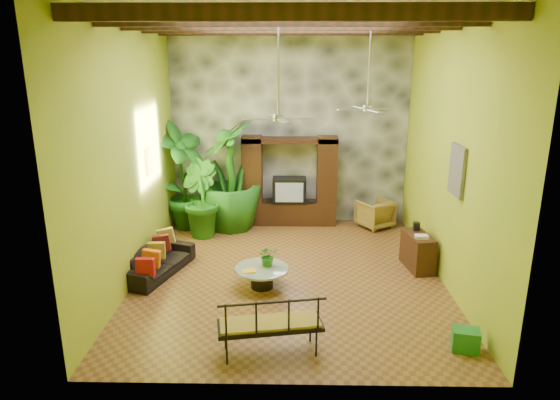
{
  "coord_description": "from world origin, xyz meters",
  "views": [
    {
      "loc": [
        0.0,
        -9.24,
        4.29
      ],
      "look_at": [
        -0.18,
        0.2,
        1.5
      ],
      "focal_mm": 32.0,
      "sensor_mm": 36.0,
      "label": 1
    }
  ],
  "objects_px": {
    "sofa": "(157,261)",
    "wicker_armchair": "(375,214)",
    "side_console": "(418,251)",
    "coffee_table": "(262,275)",
    "tall_plant_c": "(230,175)",
    "green_bin": "(465,340)",
    "entertainment_center": "(289,188)",
    "ceiling_fan_front": "(278,106)",
    "tall_plant_b": "(199,199)",
    "tall_plant_a": "(182,177)",
    "ceiling_fan_back": "(368,98)",
    "iron_bench": "(270,323)"
  },
  "relations": [
    {
      "from": "sofa",
      "to": "tall_plant_b",
      "type": "bearing_deg",
      "value": 5.78
    },
    {
      "from": "tall_plant_b",
      "to": "wicker_armchair",
      "type": "bearing_deg",
      "value": 8.99
    },
    {
      "from": "sofa",
      "to": "tall_plant_c",
      "type": "relative_size",
      "value": 0.68
    },
    {
      "from": "ceiling_fan_back",
      "to": "iron_bench",
      "type": "relative_size",
      "value": 1.16
    },
    {
      "from": "tall_plant_a",
      "to": "coffee_table",
      "type": "height_order",
      "value": "tall_plant_a"
    },
    {
      "from": "tall_plant_c",
      "to": "green_bin",
      "type": "bearing_deg",
      "value": -52.67
    },
    {
      "from": "tall_plant_c",
      "to": "green_bin",
      "type": "distance_m",
      "value": 6.92
    },
    {
      "from": "wicker_armchair",
      "to": "iron_bench",
      "type": "bearing_deg",
      "value": 34.48
    },
    {
      "from": "ceiling_fan_front",
      "to": "tall_plant_b",
      "type": "relative_size",
      "value": 1.01
    },
    {
      "from": "tall_plant_c",
      "to": "tall_plant_a",
      "type": "bearing_deg",
      "value": -175.03
    },
    {
      "from": "coffee_table",
      "to": "side_console",
      "type": "relative_size",
      "value": 1.1
    },
    {
      "from": "coffee_table",
      "to": "sofa",
      "type": "bearing_deg",
      "value": 165.0
    },
    {
      "from": "sofa",
      "to": "tall_plant_a",
      "type": "relative_size",
      "value": 0.68
    },
    {
      "from": "iron_bench",
      "to": "green_bin",
      "type": "distance_m",
      "value": 2.95
    },
    {
      "from": "coffee_table",
      "to": "side_console",
      "type": "xyz_separation_m",
      "value": [
        3.16,
        0.95,
        0.11
      ]
    },
    {
      "from": "ceiling_fan_back",
      "to": "sofa",
      "type": "relative_size",
      "value": 1.0
    },
    {
      "from": "tall_plant_a",
      "to": "ceiling_fan_front",
      "type": "bearing_deg",
      "value": -51.56
    },
    {
      "from": "tall_plant_c",
      "to": "iron_bench",
      "type": "height_order",
      "value": "tall_plant_c"
    },
    {
      "from": "entertainment_center",
      "to": "sofa",
      "type": "xyz_separation_m",
      "value": [
        -2.65,
        -3.16,
        -0.69
      ]
    },
    {
      "from": "ceiling_fan_back",
      "to": "coffee_table",
      "type": "xyz_separation_m",
      "value": [
        -2.11,
        -1.79,
        -3.15
      ]
    },
    {
      "from": "ceiling_fan_back",
      "to": "wicker_armchair",
      "type": "distance_m",
      "value": 3.54
    },
    {
      "from": "entertainment_center",
      "to": "ceiling_fan_back",
      "type": "bearing_deg",
      "value": -50.43
    },
    {
      "from": "wicker_armchair",
      "to": "side_console",
      "type": "bearing_deg",
      "value": 67.94
    },
    {
      "from": "ceiling_fan_back",
      "to": "side_console",
      "type": "bearing_deg",
      "value": -38.8
    },
    {
      "from": "green_bin",
      "to": "tall_plant_b",
      "type": "bearing_deg",
      "value": 134.84
    },
    {
      "from": "ceiling_fan_front",
      "to": "tall_plant_b",
      "type": "bearing_deg",
      "value": 126.95
    },
    {
      "from": "entertainment_center",
      "to": "ceiling_fan_front",
      "type": "relative_size",
      "value": 1.29
    },
    {
      "from": "tall_plant_b",
      "to": "green_bin",
      "type": "xyz_separation_m",
      "value": [
        4.82,
        -4.84,
        -0.76
      ]
    },
    {
      "from": "side_console",
      "to": "green_bin",
      "type": "relative_size",
      "value": 2.38
    },
    {
      "from": "tall_plant_b",
      "to": "tall_plant_c",
      "type": "xyz_separation_m",
      "value": [
        0.69,
        0.57,
        0.45
      ]
    },
    {
      "from": "sofa",
      "to": "tall_plant_b",
      "type": "relative_size",
      "value": 1.0
    },
    {
      "from": "iron_bench",
      "to": "side_console",
      "type": "bearing_deg",
      "value": 37.42
    },
    {
      "from": "ceiling_fan_back",
      "to": "wicker_armchair",
      "type": "bearing_deg",
      "value": 70.89
    },
    {
      "from": "side_console",
      "to": "ceiling_fan_front",
      "type": "bearing_deg",
      "value": -173.78
    },
    {
      "from": "entertainment_center",
      "to": "wicker_armchair",
      "type": "xyz_separation_m",
      "value": [
        2.19,
        -0.23,
        -0.61
      ]
    },
    {
      "from": "entertainment_center",
      "to": "tall_plant_c",
      "type": "relative_size",
      "value": 0.88
    },
    {
      "from": "sofa",
      "to": "wicker_armchair",
      "type": "xyz_separation_m",
      "value": [
        4.84,
        2.92,
        0.09
      ]
    },
    {
      "from": "ceiling_fan_back",
      "to": "tall_plant_a",
      "type": "bearing_deg",
      "value": 160.71
    },
    {
      "from": "ceiling_fan_front",
      "to": "ceiling_fan_back",
      "type": "relative_size",
      "value": 1.0
    },
    {
      "from": "tall_plant_a",
      "to": "entertainment_center",
      "type": "bearing_deg",
      "value": 9.62
    },
    {
      "from": "entertainment_center",
      "to": "coffee_table",
      "type": "bearing_deg",
      "value": -97.82
    },
    {
      "from": "entertainment_center",
      "to": "sofa",
      "type": "relative_size",
      "value": 1.3
    },
    {
      "from": "tall_plant_c",
      "to": "tall_plant_b",
      "type": "bearing_deg",
      "value": -140.14
    },
    {
      "from": "sofa",
      "to": "tall_plant_c",
      "type": "distance_m",
      "value": 3.23
    },
    {
      "from": "ceiling_fan_front",
      "to": "tall_plant_a",
      "type": "xyz_separation_m",
      "value": [
        -2.45,
        3.09,
        -2.04
      ]
    },
    {
      "from": "iron_bench",
      "to": "ceiling_fan_back",
      "type": "bearing_deg",
      "value": 55.05
    },
    {
      "from": "wicker_armchair",
      "to": "iron_bench",
      "type": "xyz_separation_m",
      "value": [
        -2.46,
        -5.73,
        0.18
      ]
    },
    {
      "from": "tall_plant_a",
      "to": "tall_plant_c",
      "type": "xyz_separation_m",
      "value": [
        1.17,
        0.1,
        0.01
      ]
    },
    {
      "from": "entertainment_center",
      "to": "ceiling_fan_front",
      "type": "height_order",
      "value": "ceiling_fan_front"
    },
    {
      "from": "side_console",
      "to": "wicker_armchair",
      "type": "bearing_deg",
      "value": 91.58
    }
  ]
}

